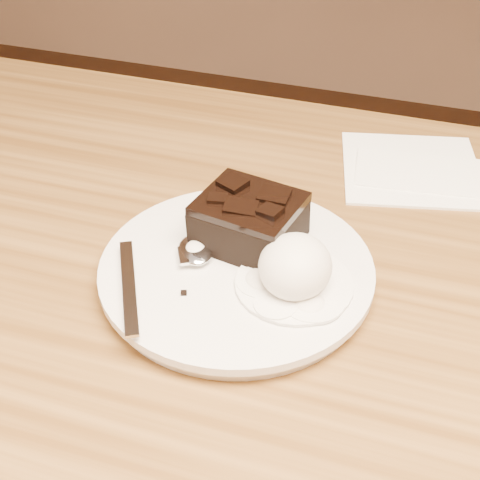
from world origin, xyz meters
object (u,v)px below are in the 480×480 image
(brownie, at_px, (249,224))
(spoon, at_px, (196,251))
(plate, at_px, (236,273))
(ice_cream_scoop, at_px, (295,266))
(napkin, at_px, (412,168))

(brownie, relative_size, spoon, 0.49)
(plate, bearing_deg, brownie, 88.99)
(ice_cream_scoop, xyz_separation_m, napkin, (0.07, 0.25, -0.04))
(brownie, bearing_deg, plate, -91.01)
(plate, relative_size, ice_cream_scoop, 3.71)
(brownie, height_order, ice_cream_scoop, ice_cream_scoop)
(ice_cream_scoop, bearing_deg, plate, 168.42)
(plate, bearing_deg, ice_cream_scoop, -11.58)
(ice_cream_scoop, relative_size, napkin, 0.44)
(spoon, bearing_deg, ice_cream_scoop, -35.32)
(plate, bearing_deg, spoon, 179.17)
(brownie, bearing_deg, ice_cream_scoop, -40.28)
(spoon, bearing_deg, brownie, 13.16)
(ice_cream_scoop, height_order, spoon, ice_cream_scoop)
(plate, distance_m, brownie, 0.05)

